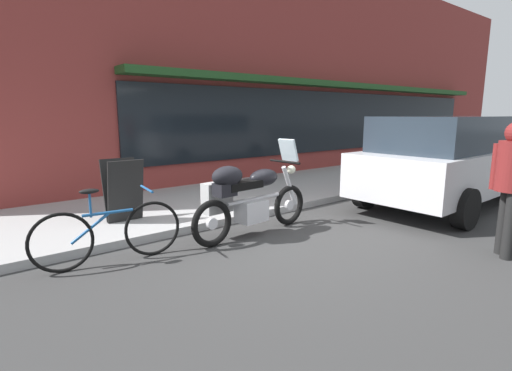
{
  "coord_description": "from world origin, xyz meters",
  "views": [
    {
      "loc": [
        -3.62,
        -3.96,
        1.79
      ],
      "look_at": [
        0.04,
        0.57,
        0.7
      ],
      "focal_mm": 26.9,
      "sensor_mm": 36.0,
      "label": 1
    }
  ],
  "objects_px": {
    "parked_bicycle": "(109,233)",
    "parked_minivan": "(451,159)",
    "sandwich_board_sign": "(123,190)",
    "touring_motorcycle": "(246,196)"
  },
  "relations": [
    {
      "from": "parked_minivan",
      "to": "sandwich_board_sign",
      "type": "xyz_separation_m",
      "value": [
        -5.59,
        2.5,
        -0.31
      ]
    },
    {
      "from": "parked_bicycle",
      "to": "parked_minivan",
      "type": "bearing_deg",
      "value": -10.41
    },
    {
      "from": "parked_bicycle",
      "to": "parked_minivan",
      "type": "relative_size",
      "value": 0.37
    },
    {
      "from": "parked_minivan",
      "to": "sandwich_board_sign",
      "type": "height_order",
      "value": "parked_minivan"
    },
    {
      "from": "touring_motorcycle",
      "to": "sandwich_board_sign",
      "type": "height_order",
      "value": "touring_motorcycle"
    },
    {
      "from": "touring_motorcycle",
      "to": "parked_bicycle",
      "type": "bearing_deg",
      "value": 174.18
    },
    {
      "from": "touring_motorcycle",
      "to": "sandwich_board_sign",
      "type": "relative_size",
      "value": 2.27
    },
    {
      "from": "sandwich_board_sign",
      "to": "parked_bicycle",
      "type": "bearing_deg",
      "value": -116.84
    },
    {
      "from": "parked_bicycle",
      "to": "sandwich_board_sign",
      "type": "bearing_deg",
      "value": 63.16
    },
    {
      "from": "parked_bicycle",
      "to": "sandwich_board_sign",
      "type": "distance_m",
      "value": 1.53
    }
  ]
}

